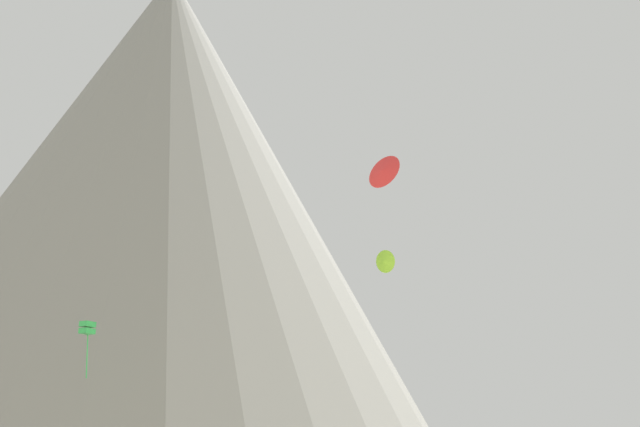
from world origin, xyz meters
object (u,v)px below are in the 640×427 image
rock_massif (168,231)px  kite_green_mid (87,329)px  kite_lime_mid (385,261)px  kite_red_mid (383,171)px

rock_massif → kite_green_mid: rock_massif is taller
kite_lime_mid → kite_red_mid: size_ratio=0.98×
rock_massif → kite_lime_mid: rock_massif is taller
kite_red_mid → kite_green_mid: size_ratio=0.48×
kite_green_mid → kite_red_mid: bearing=-97.2°
kite_lime_mid → kite_red_mid: 28.45m
kite_lime_mid → rock_massif: bearing=173.1°
kite_red_mid → kite_green_mid: 28.33m
kite_red_mid → rock_massif: bearing=152.5°
rock_massif → kite_red_mid: rock_massif is taller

